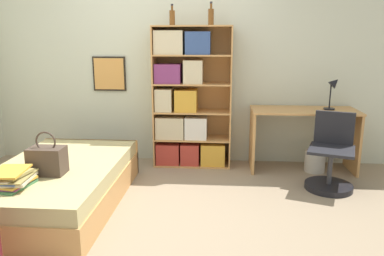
{
  "coord_description": "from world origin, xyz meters",
  "views": [
    {
      "loc": [
        0.77,
        -3.31,
        1.57
      ],
      "look_at": [
        0.5,
        0.19,
        0.75
      ],
      "focal_mm": 35.0,
      "sensor_mm": 36.0,
      "label": 1
    }
  ],
  "objects": [
    {
      "name": "bottle_green",
      "position": [
        0.18,
        1.27,
        1.84
      ],
      "size": [
        0.07,
        0.07,
        0.24
      ],
      "color": "brown",
      "rests_on": "bookcase"
    },
    {
      "name": "desk",
      "position": [
        1.78,
        1.22,
        0.53
      ],
      "size": [
        1.26,
        0.55,
        0.76
      ],
      "color": "tan",
      "rests_on": "ground_plane"
    },
    {
      "name": "waste_bin",
      "position": [
        1.94,
        1.17,
        0.13
      ],
      "size": [
        0.25,
        0.25,
        0.26
      ],
      "color": "#B7B2A8",
      "rests_on": "ground_plane"
    },
    {
      "name": "desk_chair",
      "position": [
        1.97,
        0.64,
        0.25
      ],
      "size": [
        0.58,
        0.58,
        0.82
      ],
      "color": "black",
      "rests_on": "ground_plane"
    },
    {
      "name": "desk_lamp",
      "position": [
        2.11,
        1.23,
        1.03
      ],
      "size": [
        0.18,
        0.13,
        0.4
      ],
      "color": "black",
      "rests_on": "desk"
    },
    {
      "name": "bookcase",
      "position": [
        0.33,
        1.32,
        0.81
      ],
      "size": [
        0.97,
        0.36,
        1.75
      ],
      "color": "tan",
      "rests_on": "ground_plane"
    },
    {
      "name": "wall_back",
      "position": [
        -0.0,
        1.55,
        1.3
      ],
      "size": [
        10.0,
        0.09,
        2.6
      ],
      "color": "beige",
      "rests_on": "ground_plane"
    },
    {
      "name": "ground_plane",
      "position": [
        0.0,
        0.0,
        0.0
      ],
      "size": [
        14.0,
        14.0,
        0.0
      ],
      "primitive_type": "plane",
      "color": "gray"
    },
    {
      "name": "bottle_brown",
      "position": [
        0.64,
        1.29,
        1.85
      ],
      "size": [
        0.07,
        0.07,
        0.27
      ],
      "color": "brown",
      "rests_on": "bookcase"
    },
    {
      "name": "handbag",
      "position": [
        -0.76,
        -0.25,
        0.54
      ],
      "size": [
        0.31,
        0.2,
        0.39
      ],
      "color": "#47382D",
      "rests_on": "bed"
    },
    {
      "name": "bed",
      "position": [
        -0.78,
        0.02,
        0.2
      ],
      "size": [
        1.13,
        1.92,
        0.41
      ],
      "color": "tan",
      "rests_on": "ground_plane"
    },
    {
      "name": "book_stack_on_bed",
      "position": [
        -0.92,
        -0.56,
        0.48
      ],
      "size": [
        0.35,
        0.38,
        0.14
      ],
      "color": "#427A4C",
      "rests_on": "bed"
    }
  ]
}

